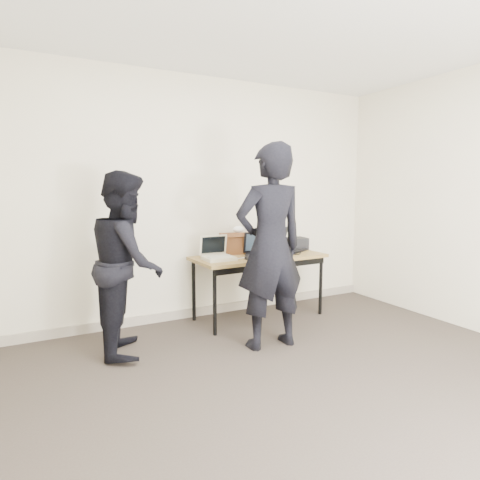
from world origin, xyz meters
TOP-DOWN VIEW (x-y plane):
  - room at (0.00, 0.00)m, footprint 4.60×4.60m
  - desk at (0.48, 1.87)m, footprint 1.52×0.71m
  - laptop_beige at (-0.04, 1.85)m, footprint 0.31×0.31m
  - laptop_center at (0.48, 1.84)m, footprint 0.41×0.40m
  - laptop_right at (0.96, 2.03)m, footprint 0.51×0.50m
  - leather_satchel at (0.30, 2.09)m, footprint 0.38×0.23m
  - tissue at (0.33, 2.10)m, footprint 0.13×0.10m
  - equipment_box at (1.11, 2.06)m, footprint 0.27×0.24m
  - power_brick at (0.26, 1.70)m, footprint 0.10×0.07m
  - cables at (0.53, 1.86)m, footprint 1.14×0.41m
  - person_typist at (0.15, 1.10)m, footprint 0.70×0.47m
  - person_observer at (-1.04, 1.61)m, footprint 0.79×0.92m
  - baseboard at (0.00, 2.23)m, footprint 4.50×0.03m

SIDE VIEW (x-z plane):
  - baseboard at x=0.00m, z-range 0.00..0.10m
  - desk at x=0.48m, z-range 0.30..1.02m
  - cables at x=0.53m, z-range 0.72..0.73m
  - power_brick at x=0.26m, z-range 0.72..0.75m
  - laptop_beige at x=-0.04m, z-range 0.64..0.90m
  - laptop_center at x=0.48m, z-range 0.65..0.91m
  - laptop_right at x=0.96m, z-range 0.64..0.92m
  - equipment_box at x=1.11m, z-range 0.72..0.87m
  - person_observer at x=-1.04m, z-range 0.00..1.63m
  - leather_satchel at x=0.30m, z-range 0.72..0.97m
  - person_typist at x=0.15m, z-range 0.00..1.88m
  - tissue at x=0.33m, z-range 0.97..1.04m
  - room at x=0.00m, z-range -0.05..2.75m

